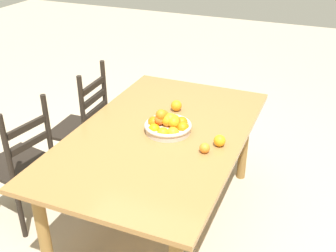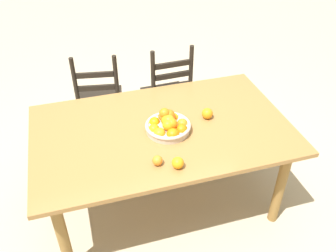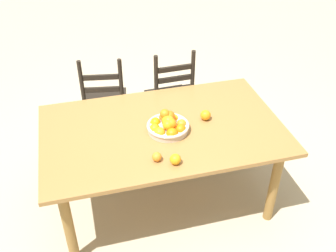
{
  "view_description": "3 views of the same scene",
  "coord_description": "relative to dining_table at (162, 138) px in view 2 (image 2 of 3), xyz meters",
  "views": [
    {
      "loc": [
        -2.1,
        -0.93,
        2.02
      ],
      "look_at": [
        0.03,
        -0.04,
        0.77
      ],
      "focal_mm": 43.94,
      "sensor_mm": 36.0,
      "label": 1
    },
    {
      "loc": [
        -0.52,
        -1.89,
        2.22
      ],
      "look_at": [
        0.03,
        -0.04,
        0.77
      ],
      "focal_mm": 38.99,
      "sensor_mm": 36.0,
      "label": 2
    },
    {
      "loc": [
        -0.55,
        -2.22,
        2.41
      ],
      "look_at": [
        0.03,
        -0.04,
        0.77
      ],
      "focal_mm": 42.08,
      "sensor_mm": 36.0,
      "label": 3
    }
  ],
  "objects": [
    {
      "name": "ground_plane",
      "position": [
        0.0,
        0.0,
        -0.64
      ],
      "size": [
        12.0,
        12.0,
        0.0
      ],
      "primitive_type": "plane",
      "color": "tan"
    },
    {
      "name": "dining_table",
      "position": [
        0.0,
        0.0,
        0.0
      ],
      "size": [
        1.73,
        1.05,
        0.73
      ],
      "color": "olive",
      "rests_on": "ground"
    },
    {
      "name": "chair_near_window",
      "position": [
        0.27,
        0.78,
        -0.19
      ],
      "size": [
        0.4,
        0.4,
        0.97
      ],
      "rotation": [
        0.0,
        0.0,
        3.18
      ],
      "color": "black",
      "rests_on": "ground"
    },
    {
      "name": "chair_by_cabinet",
      "position": [
        -0.32,
        0.9,
        -0.2
      ],
      "size": [
        0.45,
        0.45,
        0.94
      ],
      "rotation": [
        0.0,
        0.0,
        2.97
      ],
      "color": "black",
      "rests_on": "ground"
    },
    {
      "name": "fruit_bowl",
      "position": [
        0.03,
        -0.04,
        0.14
      ],
      "size": [
        0.31,
        0.31,
        0.15
      ],
      "color": "beige",
      "rests_on": "dining_table"
    },
    {
      "name": "orange_loose_0",
      "position": [
        0.33,
        0.02,
        0.13
      ],
      "size": [
        0.08,
        0.08,
        0.08
      ],
      "primitive_type": "sphere",
      "color": "orange",
      "rests_on": "dining_table"
    },
    {
      "name": "orange_loose_1",
      "position": [
        -0.02,
        -0.4,
        0.12
      ],
      "size": [
        0.07,
        0.07,
        0.07
      ],
      "primitive_type": "sphere",
      "color": "orange",
      "rests_on": "dining_table"
    },
    {
      "name": "orange_loose_2",
      "position": [
        -0.12,
        -0.34,
        0.12
      ],
      "size": [
        0.06,
        0.06,
        0.06
      ],
      "primitive_type": "sphere",
      "color": "orange",
      "rests_on": "dining_table"
    }
  ]
}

